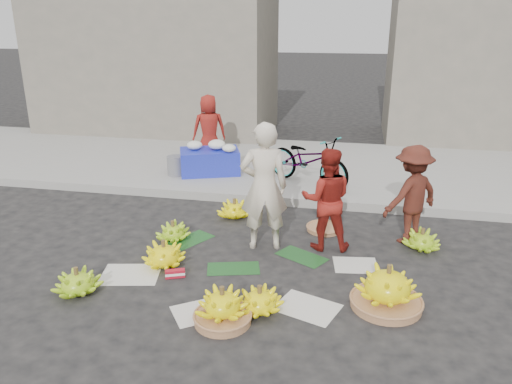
% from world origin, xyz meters
% --- Properties ---
extents(ground, '(80.00, 80.00, 0.00)m').
position_xyz_m(ground, '(0.00, 0.00, 0.00)').
color(ground, black).
rests_on(ground, ground).
extents(curb, '(40.00, 0.25, 0.15)m').
position_xyz_m(curb, '(0.00, 2.20, 0.07)').
color(curb, gray).
rests_on(curb, ground).
extents(sidewalk, '(40.00, 4.00, 0.12)m').
position_xyz_m(sidewalk, '(0.00, 4.30, 0.06)').
color(sidewalk, gray).
rests_on(sidewalk, ground).
extents(building_left, '(6.00, 3.00, 4.00)m').
position_xyz_m(building_left, '(-4.00, 7.20, 2.00)').
color(building_left, gray).
rests_on(building_left, sidewalk).
extents(building_right, '(5.00, 3.00, 5.00)m').
position_xyz_m(building_right, '(4.50, 7.70, 2.50)').
color(building_right, gray).
rests_on(building_right, sidewalk).
extents(newspaper_scatter, '(3.20, 1.80, 0.00)m').
position_xyz_m(newspaper_scatter, '(0.00, -0.80, 0.00)').
color(newspaper_scatter, silver).
rests_on(newspaper_scatter, ground).
extents(banana_leaves, '(2.00, 1.00, 0.00)m').
position_xyz_m(banana_leaves, '(-0.10, 0.20, 0.00)').
color(banana_leaves, '#17451D').
rests_on(banana_leaves, ground).
extents(banana_bunch_0, '(0.56, 0.56, 0.35)m').
position_xyz_m(banana_bunch_0, '(-0.98, -0.28, 0.15)').
color(banana_bunch_0, '#FFF60C').
rests_on(banana_bunch_0, ground).
extents(banana_bunch_1, '(0.64, 0.64, 0.32)m').
position_xyz_m(banana_bunch_1, '(-1.69, -1.12, 0.14)').
color(banana_bunch_1, '#80BC1A').
rests_on(banana_bunch_1, ground).
extents(banana_bunch_2, '(0.63, 0.63, 0.42)m').
position_xyz_m(banana_bunch_2, '(0.07, -1.35, 0.17)').
color(banana_bunch_2, '#996440').
rests_on(banana_bunch_2, ground).
extents(banana_bunch_3, '(0.62, 0.62, 0.31)m').
position_xyz_m(banana_bunch_3, '(0.41, -1.08, 0.13)').
color(banana_bunch_3, '#FFF60C').
rests_on(banana_bunch_3, ground).
extents(banana_bunch_4, '(0.84, 0.84, 0.51)m').
position_xyz_m(banana_bunch_4, '(1.73, -0.71, 0.22)').
color(banana_bunch_4, '#996440').
rests_on(banana_bunch_4, ground).
extents(banana_bunch_5, '(0.52, 0.52, 0.30)m').
position_xyz_m(banana_bunch_5, '(2.26, 0.87, 0.13)').
color(banana_bunch_5, '#80BC1A').
rests_on(banana_bunch_5, ground).
extents(banana_bunch_6, '(0.51, 0.51, 0.28)m').
position_xyz_m(banana_bunch_6, '(-1.14, 0.48, 0.12)').
color(banana_bunch_6, '#80BC1A').
rests_on(banana_bunch_6, ground).
extents(banana_bunch_7, '(0.56, 0.56, 0.32)m').
position_xyz_m(banana_bunch_7, '(-0.49, 1.44, 0.13)').
color(banana_bunch_7, '#FFF60C').
rests_on(banana_bunch_7, ground).
extents(basket_spare, '(0.65, 0.65, 0.06)m').
position_xyz_m(basket_spare, '(0.92, 1.23, 0.03)').
color(basket_spare, '#996440').
rests_on(basket_spare, ground).
extents(incense_stack, '(0.25, 0.16, 0.10)m').
position_xyz_m(incense_stack, '(-0.74, -0.56, 0.05)').
color(incense_stack, '#B61325').
rests_on(incense_stack, ground).
extents(vendor_cream, '(0.71, 0.56, 1.73)m').
position_xyz_m(vendor_cream, '(0.15, 0.51, 0.87)').
color(vendor_cream, beige).
rests_on(vendor_cream, ground).
extents(vendor_red, '(0.73, 0.60, 1.39)m').
position_xyz_m(vendor_red, '(0.97, 0.65, 0.70)').
color(vendor_red, maroon).
rests_on(vendor_red, ground).
extents(man_striped, '(1.01, 0.97, 1.38)m').
position_xyz_m(man_striped, '(2.09, 1.08, 0.69)').
color(man_striped, maroon).
rests_on(man_striped, ground).
extents(flower_table, '(1.28, 1.04, 0.64)m').
position_xyz_m(flower_table, '(-1.43, 3.28, 0.39)').
color(flower_table, '#1B24B1').
rests_on(flower_table, sidewalk).
extents(grey_bucket, '(0.33, 0.33, 0.37)m').
position_xyz_m(grey_bucket, '(-2.03, 3.03, 0.30)').
color(grey_bucket, slate).
rests_on(grey_bucket, sidewalk).
extents(flower_vendor, '(0.80, 0.68, 1.40)m').
position_xyz_m(flower_vendor, '(-1.66, 4.03, 0.82)').
color(flower_vendor, maroon).
rests_on(flower_vendor, sidewalk).
extents(bicycle, '(1.40, 1.78, 0.90)m').
position_xyz_m(bicycle, '(0.49, 2.98, 0.57)').
color(bicycle, gray).
rests_on(bicycle, sidewalk).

